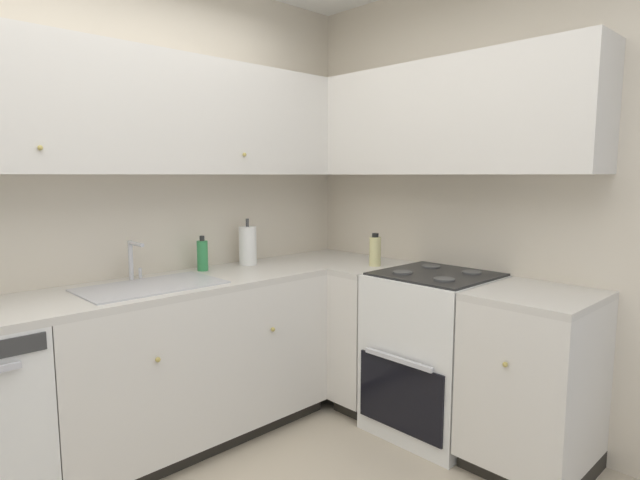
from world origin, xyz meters
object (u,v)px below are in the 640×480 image
object	(u,v)px
oven_range	(435,351)
paper_towel_roll	(248,246)
soap_bottle	(202,255)
oil_bottle	(375,251)

from	to	relation	value
oven_range	paper_towel_roll	bearing A→B (deg)	119.08
soap_bottle	paper_towel_roll	bearing A→B (deg)	-3.65
soap_bottle	oil_bottle	bearing A→B (deg)	-34.85
oven_range	oil_bottle	size ratio (longest dim) A/B	5.19
oven_range	soap_bottle	xyz separation A→B (m)	(-0.88, 1.04, 0.54)
paper_towel_roll	oil_bottle	size ratio (longest dim) A/B	1.48
soap_bottle	paper_towel_roll	distance (m)	0.32
soap_bottle	oil_bottle	distance (m)	1.05
soap_bottle	oil_bottle	xyz separation A→B (m)	(0.86, -0.60, 0.00)
oven_range	soap_bottle	bearing A→B (deg)	130.24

